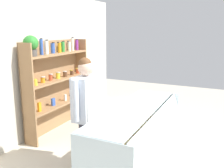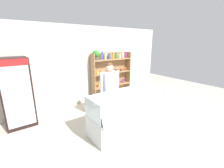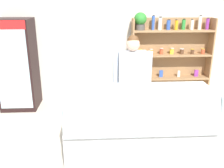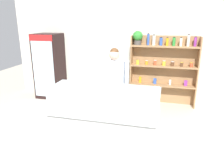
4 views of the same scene
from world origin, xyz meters
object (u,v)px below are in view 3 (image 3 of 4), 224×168
deli_display_case (138,136)px  shop_clerk (132,77)px  shelving_unit (167,53)px  drinks_fridge (17,65)px

deli_display_case → shop_clerk: bearing=89.7°
shelving_unit → shop_clerk: shelving_unit is taller
drinks_fridge → deli_display_case: 2.91m
shelving_unit → deli_display_case: 2.37m
shelving_unit → shop_clerk: 1.59m
shelving_unit → deli_display_case: shelving_unit is taller
drinks_fridge → shelving_unit: 3.09m
drinks_fridge → deli_display_case: size_ratio=0.90×
shelving_unit → deli_display_case: (-0.92, -2.05, -0.76)m
drinks_fridge → shop_clerk: drinks_fridge is taller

